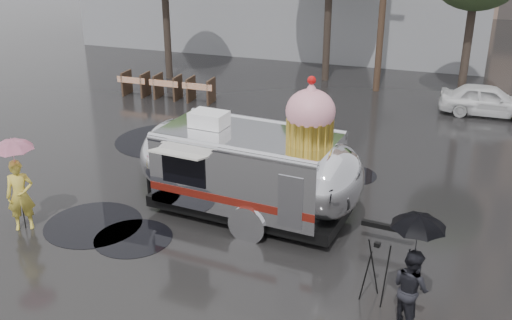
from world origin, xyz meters
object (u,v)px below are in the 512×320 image
at_px(person_left, 20,195).
at_px(person_right, 411,288).
at_px(airstream_trailer, 252,167).
at_px(tripod, 375,267).

xyz_separation_m(person_left, person_right, (9.40, -0.73, -0.09)).
distance_m(airstream_trailer, tripod, 4.41).
height_order(person_left, person_right, person_left).
bearing_deg(person_right, person_left, 40.90).
relative_size(person_right, tripod, 1.20).
distance_m(person_right, tripod, 0.92).
distance_m(person_left, person_right, 9.43).
distance_m(airstream_trailer, person_right, 5.32).
relative_size(person_left, person_right, 1.11).
bearing_deg(person_left, airstream_trailer, -9.22).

